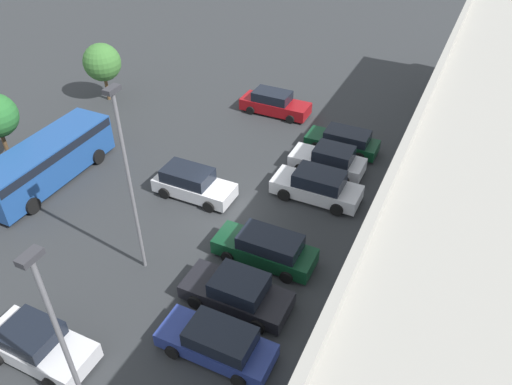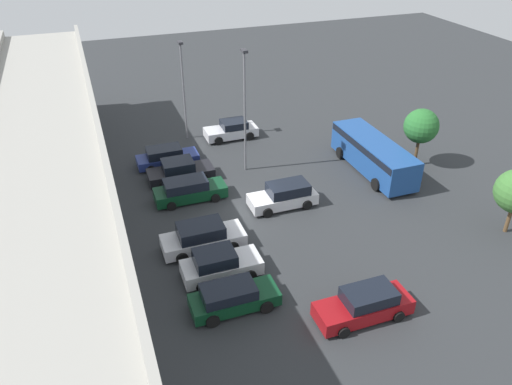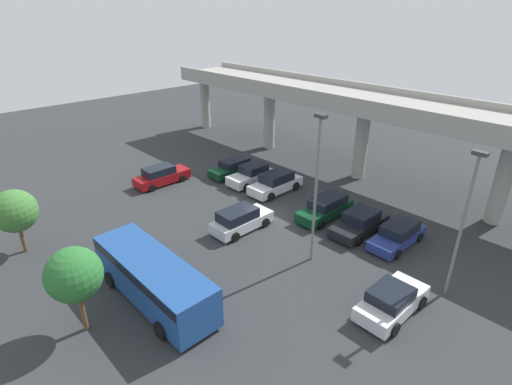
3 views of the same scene
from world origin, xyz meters
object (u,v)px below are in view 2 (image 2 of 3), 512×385
Objects in this scene: parked_car_3 at (284,196)px; parked_car_0 at (365,305)px; parked_car_5 at (180,171)px; parked_car_7 at (232,130)px; lamp_post_mid_lot at (183,84)px; parked_car_8 at (233,297)px; parked_car_4 at (189,190)px; parked_car_1 at (220,265)px; parked_car_2 at (203,237)px; parked_car_6 at (167,157)px; shuttle_bus at (373,153)px; tree_front_right at (421,126)px; lamp_post_near_aisle at (245,104)px.

parked_car_0 is at bearing 88.85° from parked_car_3.
parked_car_7 is at bearing 44.57° from parked_car_5.
parked_car_8 is at bearing 173.16° from lamp_post_mid_lot.
lamp_post_mid_lot reaches higher than parked_car_4.
lamp_post_mid_lot reaches higher than parked_car_1.
parked_car_2 reaches higher than parked_car_3.
parked_car_3 reaches higher than parked_car_4.
parked_car_6 is 6.53m from lamp_post_mid_lot.
parked_car_1 reaches higher than parked_car_7.
parked_car_8 is (-16.52, -0.11, 0.01)m from parked_car_6.
lamp_post_mid_lot is (1.31, 3.60, 4.07)m from parked_car_7.
parked_car_5 is 14.42m from shuttle_bus.
lamp_post_mid_lot is at bearing 83.16° from parked_car_8.
parked_car_3 is at bearing 52.52° from parked_car_8.
shuttle_bus is (13.13, -8.38, 0.73)m from parked_car_0.
tree_front_right is (4.70, -18.11, 2.43)m from parked_car_2.
lamp_post_mid_lot is (12.85, 3.66, 4.01)m from parked_car_3.
parked_car_0 is at bearing -72.56° from parked_car_6.
shuttle_bus is 16.16m from lamp_post_mid_lot.
shuttle_bus is (5.05, -14.49, 0.68)m from parked_car_2.
lamp_post_near_aisle reaches higher than parked_car_3.
shuttle_bus is 10.29m from lamp_post_near_aisle.
tree_front_right reaches higher than parked_car_6.
parked_car_7 is (8.62, -5.76, -0.04)m from parked_car_4.
parked_car_0 is 14.81m from parked_car_4.
parked_car_0 is at bearing -178.00° from lamp_post_near_aisle.
parked_car_6 is at bearing 90.37° from parked_car_8.
parked_car_3 is at bearing -91.15° from parked_car_0.
parked_car_0 is 1.00× the size of parked_car_4.
parked_car_0 is 1.13× the size of parked_car_1.
parked_car_2 is (8.08, 6.11, 0.05)m from parked_car_0.
parked_car_4 is 10.93m from lamp_post_mid_lot.
parked_car_4 is at bearing 88.20° from parked_car_1.
parked_car_2 reaches higher than parked_car_8.
parked_car_1 is at bearing -91.41° from parked_car_5.
parked_car_8 is (-2.60, 0.08, -0.06)m from parked_car_1.
parked_car_6 is 19.35m from tree_front_right.
lamp_post_mid_lot is at bearing 59.14° from parked_car_6.
parked_car_7 is 5.59m from lamp_post_mid_lot.
parked_car_0 is at bearing -52.89° from parked_car_2.
parked_car_8 is at bearing -88.25° from parked_car_2.
shuttle_bus reaches higher than parked_car_2.
parked_car_5 is at bearing 88.07° from lamp_post_near_aisle.
parked_car_6 is at bearing 94.66° from parked_car_4.
parked_car_5 is at bearing 88.50° from parked_car_8.
parked_car_3 is at bearing -164.11° from lamp_post_mid_lot.
parked_car_3 is 12.20m from tree_front_right.
lamp_post_near_aisle is (8.43, -5.53, 4.47)m from parked_car_2.
parked_car_1 is at bearing -42.39° from parked_car_0.
lamp_post_near_aisle is 13.28m from tree_front_right.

